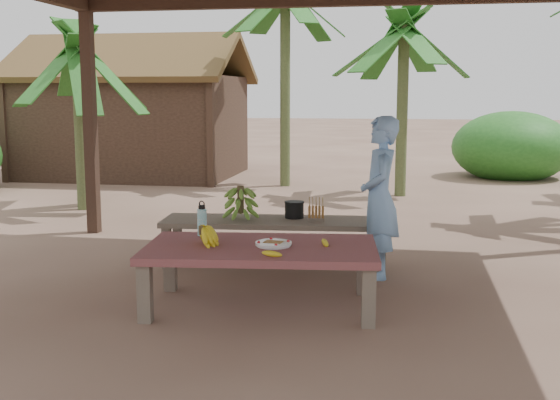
% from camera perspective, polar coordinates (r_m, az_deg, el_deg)
% --- Properties ---
extents(ground, '(80.00, 80.00, 0.00)m').
position_cam_1_polar(ground, '(5.87, 0.97, -7.93)').
color(ground, brown).
rests_on(ground, ground).
extents(work_table, '(1.90, 1.19, 0.50)m').
position_cam_1_polar(work_table, '(5.51, -1.56, -4.38)').
color(work_table, brown).
rests_on(work_table, ground).
extents(bench, '(2.24, 0.79, 0.45)m').
position_cam_1_polar(bench, '(6.88, -0.42, -2.05)').
color(bench, brown).
rests_on(bench, ground).
extents(ripe_banana_bunch, '(0.36, 0.34, 0.17)m').
position_cam_1_polar(ripe_banana_bunch, '(5.52, -6.45, -2.81)').
color(ripe_banana_bunch, yellow).
rests_on(ripe_banana_bunch, work_table).
extents(plate, '(0.28, 0.28, 0.04)m').
position_cam_1_polar(plate, '(5.46, -0.53, -3.59)').
color(plate, white).
rests_on(plate, work_table).
extents(loose_banana_front, '(0.16, 0.08, 0.04)m').
position_cam_1_polar(loose_banana_front, '(5.12, -0.66, -4.39)').
color(loose_banana_front, yellow).
rests_on(loose_banana_front, work_table).
extents(loose_banana_side, '(0.11, 0.15, 0.04)m').
position_cam_1_polar(loose_banana_side, '(5.50, 3.68, -3.49)').
color(loose_banana_side, yellow).
rests_on(loose_banana_side, work_table).
extents(water_flask, '(0.08, 0.08, 0.29)m').
position_cam_1_polar(water_flask, '(5.89, -6.36, -1.70)').
color(water_flask, '#40C1CA').
rests_on(water_flask, work_table).
extents(green_banana_stalk, '(0.33, 0.33, 0.35)m').
position_cam_1_polar(green_banana_stalk, '(6.88, -3.22, -0.13)').
color(green_banana_stalk, '#598C2D').
rests_on(green_banana_stalk, bench).
extents(cooking_pot, '(0.19, 0.19, 0.16)m').
position_cam_1_polar(cooking_pot, '(6.95, 1.17, -0.82)').
color(cooking_pot, black).
rests_on(cooking_pot, bench).
extents(skewer_rack, '(0.19, 0.10, 0.24)m').
position_cam_1_polar(skewer_rack, '(6.78, 2.96, -0.73)').
color(skewer_rack, '#A57F47').
rests_on(skewer_rack, bench).
extents(woman, '(0.42, 0.58, 1.48)m').
position_cam_1_polar(woman, '(6.43, 8.10, 0.20)').
color(woman, '#73A0D9').
rests_on(woman, ground).
extents(hut, '(4.40, 3.43, 2.85)m').
position_cam_1_polar(hut, '(14.60, -11.70, 6.29)').
color(hut, black).
rests_on(hut, ground).
extents(banana_plant_n, '(1.80, 1.80, 2.95)m').
position_cam_1_polar(banana_plant_n, '(11.61, 10.04, 12.46)').
color(banana_plant_n, '#596638').
rests_on(banana_plant_n, ground).
extents(banana_plant_nw, '(1.80, 1.80, 3.67)m').
position_cam_1_polar(banana_plant_nw, '(12.74, 0.43, 15.44)').
color(banana_plant_nw, '#596638').
rests_on(banana_plant_nw, ground).
extents(banana_plant_w, '(1.80, 1.80, 2.50)m').
position_cam_1_polar(banana_plant_w, '(10.47, -16.10, 10.29)').
color(banana_plant_w, '#596638').
rests_on(banana_plant_w, ground).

